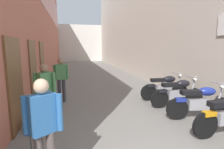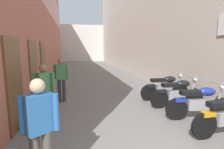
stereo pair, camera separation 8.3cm
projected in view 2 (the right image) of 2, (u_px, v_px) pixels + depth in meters
The scene contains 12 objects.
ground_plane at pixel (97, 79), 10.86m from camera, with size 39.07×39.07×0.00m, color slate.
building_left at pixel (46, 19), 11.47m from camera, with size 0.45×23.07×7.45m.
building_right at pixel (134, 19), 12.83m from camera, with size 0.45×23.07×7.86m.
building_far_end at pixel (82, 43), 24.47m from camera, with size 8.65×2.00×4.81m, color silver.
motorcycle_third at pixel (200, 102), 4.79m from camera, with size 1.84×0.58×1.04m.
motorcycle_fourth at pixel (178, 92), 5.78m from camera, with size 1.85×0.58×1.04m.
motorcycle_fifth at pixel (165, 87), 6.57m from camera, with size 1.85×0.58×1.04m.
pedestrian_by_doorway at pixel (40, 125), 2.42m from camera, with size 0.52×0.36×1.57m.
pedestrian_mid_alley at pixel (44, 90), 4.39m from camera, with size 0.52×0.37×1.57m.
pedestrian_further_down at pixel (61, 77), 6.30m from camera, with size 0.52×0.24×1.57m.
plastic_crate at pixel (36, 122), 4.33m from camera, with size 0.44×0.32×0.28m, color red.
umbrella_leaning at pixel (25, 120), 3.18m from camera, with size 0.20×0.35×0.97m.
Camera 2 is at (-1.47, -1.08, 1.99)m, focal length 28.33 mm.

